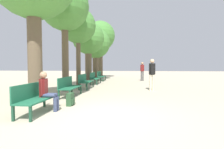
{
  "coord_description": "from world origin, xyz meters",
  "views": [
    {
      "loc": [
        0.85,
        -4.67,
        1.37
      ],
      "look_at": [
        -0.08,
        3.72,
        0.94
      ],
      "focal_mm": 28.0,
      "sensor_mm": 36.0,
      "label": 1
    }
  ],
  "objects_px": {
    "bench_row_3": "(94,77)",
    "tree_row_5": "(100,37)",
    "bench_row_1": "(69,86)",
    "pedestrian_near": "(142,70)",
    "bench_row_0": "(35,96)",
    "tree_row_3": "(88,39)",
    "bench_row_4": "(101,75)",
    "pedestrian_mid": "(152,73)",
    "backpack": "(70,99)",
    "person_seated": "(47,90)",
    "tree_row_4": "(95,44)",
    "bench_row_2": "(85,80)",
    "tree_row_2": "(78,27)",
    "tree_row_1": "(65,7)"
  },
  "relations": [
    {
      "from": "bench_row_3",
      "to": "tree_row_5",
      "type": "distance_m",
      "value": 8.16
    },
    {
      "from": "bench_row_1",
      "to": "pedestrian_near",
      "type": "bearing_deg",
      "value": 66.42
    },
    {
      "from": "bench_row_0",
      "to": "tree_row_3",
      "type": "xyz_separation_m",
      "value": [
        -0.78,
        9.49,
        3.05
      ]
    },
    {
      "from": "bench_row_4",
      "to": "pedestrian_mid",
      "type": "height_order",
      "value": "pedestrian_mid"
    },
    {
      "from": "backpack",
      "to": "person_seated",
      "type": "bearing_deg",
      "value": -120.18
    },
    {
      "from": "tree_row_4",
      "to": "bench_row_2",
      "type": "bearing_deg",
      "value": -83.45
    },
    {
      "from": "tree_row_3",
      "to": "pedestrian_near",
      "type": "xyz_separation_m",
      "value": [
        4.53,
        1.81,
        -2.56
      ]
    },
    {
      "from": "bench_row_3",
      "to": "tree_row_2",
      "type": "xyz_separation_m",
      "value": [
        -0.78,
        -1.44,
        3.49
      ]
    },
    {
      "from": "bench_row_1",
      "to": "tree_row_3",
      "type": "distance_m",
      "value": 7.47
    },
    {
      "from": "bench_row_4",
      "to": "backpack",
      "type": "distance_m",
      "value": 9.88
    },
    {
      "from": "pedestrian_near",
      "to": "bench_row_2",
      "type": "bearing_deg",
      "value": -122.59
    },
    {
      "from": "tree_row_2",
      "to": "tree_row_1",
      "type": "bearing_deg",
      "value": -90.0
    },
    {
      "from": "tree_row_3",
      "to": "pedestrian_near",
      "type": "bearing_deg",
      "value": 21.82
    },
    {
      "from": "bench_row_2",
      "to": "tree_row_4",
      "type": "bearing_deg",
      "value": 96.55
    },
    {
      "from": "tree_row_3",
      "to": "tree_row_4",
      "type": "xyz_separation_m",
      "value": [
        -0.0,
        2.77,
        -0.03
      ]
    },
    {
      "from": "bench_row_3",
      "to": "pedestrian_mid",
      "type": "relative_size",
      "value": 0.94
    },
    {
      "from": "bench_row_3",
      "to": "tree_row_1",
      "type": "xyz_separation_m",
      "value": [
        -0.78,
        -3.78,
        3.98
      ]
    },
    {
      "from": "bench_row_4",
      "to": "pedestrian_near",
      "type": "xyz_separation_m",
      "value": [
        3.75,
        0.42,
        0.49
      ]
    },
    {
      "from": "bench_row_0",
      "to": "bench_row_1",
      "type": "xyz_separation_m",
      "value": [
        0.0,
        2.72,
        0.0
      ]
    },
    {
      "from": "backpack",
      "to": "pedestrian_mid",
      "type": "xyz_separation_m",
      "value": [
        3.21,
        3.99,
        0.78
      ]
    },
    {
      "from": "bench_row_1",
      "to": "tree_row_3",
      "type": "relative_size",
      "value": 0.33
    },
    {
      "from": "tree_row_4",
      "to": "tree_row_5",
      "type": "bearing_deg",
      "value": 90.0
    },
    {
      "from": "tree_row_5",
      "to": "pedestrian_near",
      "type": "relative_size",
      "value": 3.79
    },
    {
      "from": "tree_row_3",
      "to": "person_seated",
      "type": "relative_size",
      "value": 4.14
    },
    {
      "from": "pedestrian_mid",
      "to": "bench_row_3",
      "type": "bearing_deg",
      "value": 141.1
    },
    {
      "from": "tree_row_1",
      "to": "person_seated",
      "type": "distance_m",
      "value": 5.72
    },
    {
      "from": "tree_row_3",
      "to": "tree_row_4",
      "type": "height_order",
      "value": "tree_row_4"
    },
    {
      "from": "pedestrian_mid",
      "to": "pedestrian_near",
      "type": "bearing_deg",
      "value": 91.35
    },
    {
      "from": "bench_row_3",
      "to": "tree_row_4",
      "type": "relative_size",
      "value": 0.32
    },
    {
      "from": "bench_row_0",
      "to": "bench_row_4",
      "type": "distance_m",
      "value": 10.89
    },
    {
      "from": "bench_row_0",
      "to": "tree_row_1",
      "type": "height_order",
      "value": "tree_row_1"
    },
    {
      "from": "pedestrian_mid",
      "to": "backpack",
      "type": "bearing_deg",
      "value": -128.78
    },
    {
      "from": "bench_row_3",
      "to": "pedestrian_mid",
      "type": "xyz_separation_m",
      "value": [
        3.89,
        -3.14,
        0.51
      ]
    },
    {
      "from": "bench_row_1",
      "to": "tree_row_5",
      "type": "relative_size",
      "value": 0.25
    },
    {
      "from": "bench_row_3",
      "to": "pedestrian_near",
      "type": "distance_m",
      "value": 4.91
    },
    {
      "from": "bench_row_1",
      "to": "pedestrian_mid",
      "type": "distance_m",
      "value": 4.55
    },
    {
      "from": "bench_row_4",
      "to": "backpack",
      "type": "bearing_deg",
      "value": -86.01
    },
    {
      "from": "bench_row_2",
      "to": "bench_row_3",
      "type": "xyz_separation_m",
      "value": [
        0.0,
        2.72,
        0.0
      ]
    },
    {
      "from": "bench_row_4",
      "to": "pedestrian_mid",
      "type": "xyz_separation_m",
      "value": [
        3.89,
        -5.86,
        0.51
      ]
    },
    {
      "from": "pedestrian_near",
      "to": "tree_row_4",
      "type": "bearing_deg",
      "value": 168.1
    },
    {
      "from": "bench_row_0",
      "to": "tree_row_2",
      "type": "bearing_deg",
      "value": 96.64
    },
    {
      "from": "bench_row_1",
      "to": "bench_row_4",
      "type": "distance_m",
      "value": 8.17
    },
    {
      "from": "bench_row_0",
      "to": "tree_row_3",
      "type": "relative_size",
      "value": 0.33
    },
    {
      "from": "person_seated",
      "to": "tree_row_4",
      "type": "bearing_deg",
      "value": 94.87
    },
    {
      "from": "person_seated",
      "to": "backpack",
      "type": "height_order",
      "value": "person_seated"
    },
    {
      "from": "bench_row_4",
      "to": "bench_row_2",
      "type": "bearing_deg",
      "value": -90.0
    },
    {
      "from": "bench_row_2",
      "to": "tree_row_2",
      "type": "bearing_deg",
      "value": 121.49
    },
    {
      "from": "bench_row_3",
      "to": "pedestrian_near",
      "type": "xyz_separation_m",
      "value": [
        3.75,
        3.14,
        0.49
      ]
    },
    {
      "from": "tree_row_5",
      "to": "person_seated",
      "type": "distance_m",
      "value": 15.43
    },
    {
      "from": "bench_row_0",
      "to": "tree_row_3",
      "type": "height_order",
      "value": "tree_row_3"
    }
  ]
}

